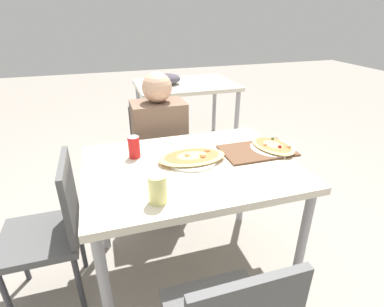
{
  "coord_description": "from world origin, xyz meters",
  "views": [
    {
      "loc": [
        -0.42,
        -1.37,
        1.53
      ],
      "look_at": [
        0.01,
        0.01,
        0.82
      ],
      "focal_mm": 28.0,
      "sensor_mm": 36.0,
      "label": 1
    }
  ],
  "objects_px": {
    "pizza_main": "(192,157)",
    "pizza_second": "(273,147)",
    "dining_table": "(191,178)",
    "chair_far_seated": "(158,154)",
    "soda_can": "(134,147)",
    "person_seated": "(160,137)",
    "drink_glass": "(158,189)",
    "chair_side_left": "(52,227)"
  },
  "relations": [
    {
      "from": "dining_table",
      "to": "chair_side_left",
      "type": "height_order",
      "value": "chair_side_left"
    },
    {
      "from": "drink_glass",
      "to": "pizza_second",
      "type": "bearing_deg",
      "value": 23.29
    },
    {
      "from": "dining_table",
      "to": "chair_side_left",
      "type": "relative_size",
      "value": 1.32
    },
    {
      "from": "chair_side_left",
      "to": "chair_far_seated",
      "type": "bearing_deg",
      "value": -45.65
    },
    {
      "from": "soda_can",
      "to": "pizza_second",
      "type": "distance_m",
      "value": 0.82
    },
    {
      "from": "person_seated",
      "to": "drink_glass",
      "type": "xyz_separation_m",
      "value": [
        -0.19,
        -0.92,
        0.15
      ]
    },
    {
      "from": "chair_side_left",
      "to": "drink_glass",
      "type": "distance_m",
      "value": 0.71
    },
    {
      "from": "drink_glass",
      "to": "pizza_main",
      "type": "bearing_deg",
      "value": 52.04
    },
    {
      "from": "drink_glass",
      "to": "pizza_second",
      "type": "height_order",
      "value": "drink_glass"
    },
    {
      "from": "chair_far_seated",
      "to": "drink_glass",
      "type": "height_order",
      "value": "drink_glass"
    },
    {
      "from": "chair_side_left",
      "to": "pizza_second",
      "type": "distance_m",
      "value": 1.32
    },
    {
      "from": "pizza_main",
      "to": "soda_can",
      "type": "xyz_separation_m",
      "value": [
        -0.3,
        0.14,
        0.04
      ]
    },
    {
      "from": "person_seated",
      "to": "pizza_main",
      "type": "bearing_deg",
      "value": 96.25
    },
    {
      "from": "dining_table",
      "to": "chair_far_seated",
      "type": "distance_m",
      "value": 0.77
    },
    {
      "from": "soda_can",
      "to": "drink_glass",
      "type": "height_order",
      "value": "drink_glass"
    },
    {
      "from": "drink_glass",
      "to": "soda_can",
      "type": "bearing_deg",
      "value": 94.89
    },
    {
      "from": "chair_side_left",
      "to": "pizza_second",
      "type": "relative_size",
      "value": 2.56
    },
    {
      "from": "dining_table",
      "to": "chair_far_seated",
      "type": "relative_size",
      "value": 1.32
    },
    {
      "from": "pizza_second",
      "to": "chair_side_left",
      "type": "bearing_deg",
      "value": 179.72
    },
    {
      "from": "dining_table",
      "to": "soda_can",
      "type": "relative_size",
      "value": 9.09
    },
    {
      "from": "soda_can",
      "to": "pizza_second",
      "type": "xyz_separation_m",
      "value": [
        0.8,
        -0.14,
        -0.04
      ]
    },
    {
      "from": "chair_side_left",
      "to": "soda_can",
      "type": "height_order",
      "value": "soda_can"
    },
    {
      "from": "dining_table",
      "to": "person_seated",
      "type": "height_order",
      "value": "person_seated"
    },
    {
      "from": "pizza_main",
      "to": "drink_glass",
      "type": "relative_size",
      "value": 2.88
    },
    {
      "from": "dining_table",
      "to": "chair_far_seated",
      "type": "bearing_deg",
      "value": 93.49
    },
    {
      "from": "pizza_main",
      "to": "pizza_second",
      "type": "bearing_deg",
      "value": -0.16
    },
    {
      "from": "chair_side_left",
      "to": "drink_glass",
      "type": "relative_size",
      "value": 6.5
    },
    {
      "from": "dining_table",
      "to": "person_seated",
      "type": "distance_m",
      "value": 0.64
    },
    {
      "from": "chair_far_seated",
      "to": "chair_side_left",
      "type": "xyz_separation_m",
      "value": [
        -0.71,
        -0.7,
        0.0
      ]
    },
    {
      "from": "chair_far_seated",
      "to": "person_seated",
      "type": "bearing_deg",
      "value": 90.0
    },
    {
      "from": "chair_side_left",
      "to": "person_seated",
      "type": "distance_m",
      "value": 0.94
    },
    {
      "from": "person_seated",
      "to": "drink_glass",
      "type": "height_order",
      "value": "person_seated"
    },
    {
      "from": "person_seated",
      "to": "soda_can",
      "type": "relative_size",
      "value": 9.16
    },
    {
      "from": "dining_table",
      "to": "pizza_main",
      "type": "bearing_deg",
      "value": 66.63
    },
    {
      "from": "pizza_main",
      "to": "drink_glass",
      "type": "xyz_separation_m",
      "value": [
        -0.26,
        -0.33,
        0.05
      ]
    },
    {
      "from": "pizza_main",
      "to": "drink_glass",
      "type": "bearing_deg",
      "value": -127.96
    },
    {
      "from": "dining_table",
      "to": "soda_can",
      "type": "distance_m",
      "value": 0.36
    },
    {
      "from": "chair_far_seated",
      "to": "drink_glass",
      "type": "bearing_deg",
      "value": 79.41
    },
    {
      "from": "chair_far_seated",
      "to": "pizza_main",
      "type": "bearing_deg",
      "value": 95.25
    },
    {
      "from": "pizza_second",
      "to": "pizza_main",
      "type": "bearing_deg",
      "value": 179.84
    },
    {
      "from": "dining_table",
      "to": "pizza_second",
      "type": "distance_m",
      "value": 0.54
    },
    {
      "from": "chair_side_left",
      "to": "drink_glass",
      "type": "bearing_deg",
      "value": -122.77
    }
  ]
}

